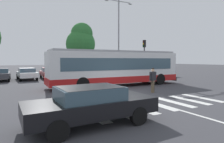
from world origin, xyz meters
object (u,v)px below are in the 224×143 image
at_px(parked_car_charcoal, 0,74).
at_px(bus_stop_shelter, 148,59).
at_px(foreground_sedan, 91,103).
at_px(parked_car_blue, 72,72).
at_px(parked_car_black, 92,71).
at_px(pedestrian_crossing_street, 153,79).
at_px(traffic_light_far_corner, 144,53).
at_px(twin_arm_street_lamp, 119,31).
at_px(parked_car_white, 27,73).
at_px(parked_car_red, 50,72).
at_px(city_transit_bus, 116,68).
at_px(background_tree_right, 81,41).
at_px(parked_car_teal, 109,70).

bearing_deg(parked_car_charcoal, bus_stop_shelter, -5.69).
distance_m(foreground_sedan, parked_car_blue, 17.99).
relative_size(foreground_sedan, parked_car_black, 0.99).
relative_size(parked_car_black, bus_stop_shelter, 1.01).
bearing_deg(foreground_sedan, pedestrian_crossing_street, 32.71).
distance_m(parked_car_blue, traffic_light_far_corner, 9.52).
relative_size(pedestrian_crossing_street, twin_arm_street_lamp, 0.17).
distance_m(parked_car_white, parked_car_red, 2.52).
xyz_separation_m(parked_car_white, traffic_light_far_corner, (13.48, -4.18, 2.44)).
relative_size(city_transit_bus, background_tree_right, 1.39).
distance_m(parked_car_charcoal, parked_car_white, 2.61).
bearing_deg(twin_arm_street_lamp, parked_car_white, 174.89).
bearing_deg(parked_car_blue, parked_car_red, 178.84).
relative_size(city_transit_bus, parked_car_blue, 2.61).
bearing_deg(parked_car_black, parked_car_blue, -177.31).
xyz_separation_m(city_transit_bus, parked_car_teal, (4.19, 9.40, -0.82)).
bearing_deg(foreground_sedan, city_transit_bus, 55.00).
relative_size(parked_car_white, parked_car_blue, 1.01).
bearing_deg(parked_car_black, parked_car_white, -179.23).
bearing_deg(twin_arm_street_lamp, parked_car_blue, 170.85).
bearing_deg(parked_car_blue, parked_car_white, 179.76).
distance_m(pedestrian_crossing_street, background_tree_right, 21.48).
relative_size(parked_car_red, background_tree_right, 0.53).
bearing_deg(city_transit_bus, parked_car_teal, 65.99).
xyz_separation_m(parked_car_white, twin_arm_street_lamp, (11.54, -1.03, 5.48)).
bearing_deg(pedestrian_crossing_street, parked_car_charcoal, 125.14).
height_order(parked_car_charcoal, parked_car_white, same).
height_order(pedestrian_crossing_street, parked_car_teal, pedestrian_crossing_street).
distance_m(foreground_sedan, parked_car_white, 17.43).
xyz_separation_m(pedestrian_crossing_street, parked_car_charcoal, (-9.54, 13.55, -0.20)).
bearing_deg(parked_car_red, parked_car_white, -179.23).
bearing_deg(parked_car_blue, traffic_light_far_corner, -26.88).
height_order(parked_car_black, bus_stop_shelter, bus_stop_shelter).
bearing_deg(pedestrian_crossing_street, city_transit_bus, 95.81).
height_order(parked_car_white, bus_stop_shelter, bus_stop_shelter).
relative_size(bus_stop_shelter, twin_arm_street_lamp, 0.44).
bearing_deg(traffic_light_far_corner, background_tree_right, 110.41).
bearing_deg(twin_arm_street_lamp, parked_car_teal, 123.34).
relative_size(city_transit_bus, parked_car_red, 2.62).
distance_m(foreground_sedan, parked_car_charcoal, 17.86).
xyz_separation_m(pedestrian_crossing_street, parked_car_white, (-6.93, 13.42, -0.20)).
relative_size(pedestrian_crossing_street, parked_car_white, 0.38).
bearing_deg(parked_car_blue, background_tree_right, 62.69).
height_order(city_transit_bus, pedestrian_crossing_street, city_transit_bus).
bearing_deg(bus_stop_shelter, twin_arm_street_lamp, 171.28).
bearing_deg(parked_car_teal, background_tree_right, 102.09).
xyz_separation_m(pedestrian_crossing_street, parked_car_blue, (-1.66, 13.39, -0.20)).
relative_size(foreground_sedan, parked_car_white, 0.99).
relative_size(foreground_sedan, parked_car_charcoal, 1.00).
xyz_separation_m(pedestrian_crossing_street, parked_car_black, (1.10, 13.52, -0.20)).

